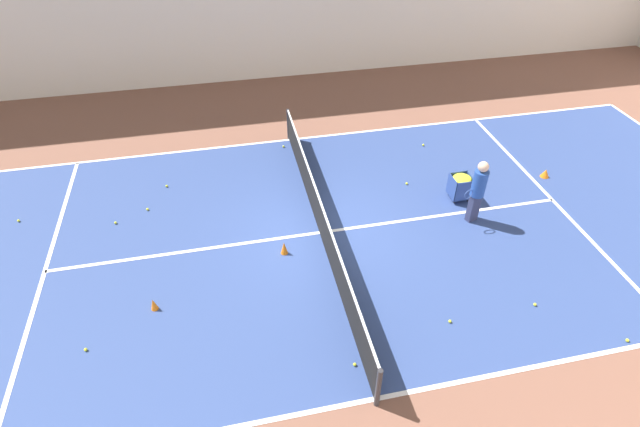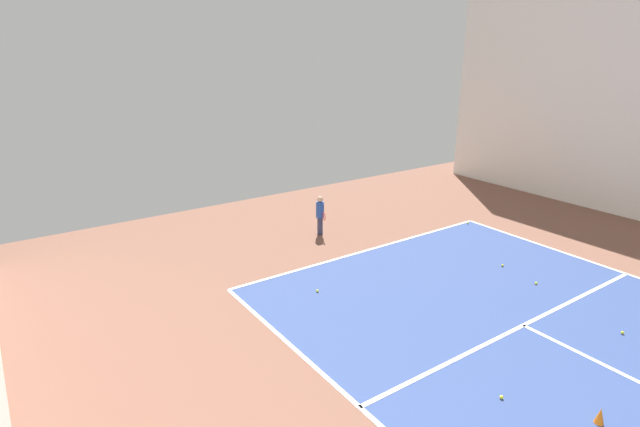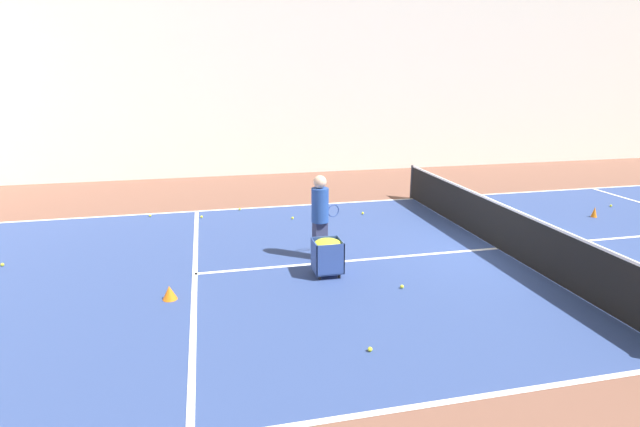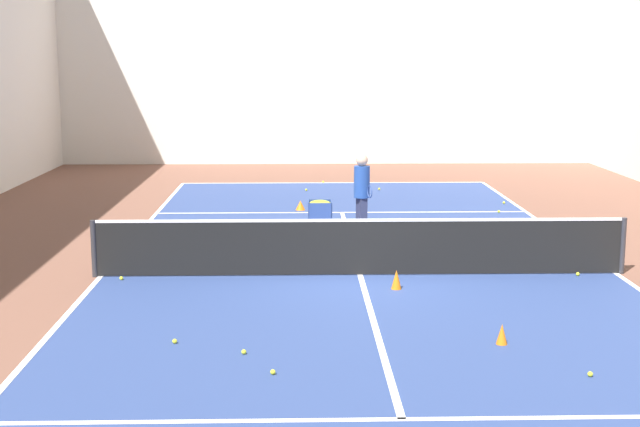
{
  "view_description": "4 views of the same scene",
  "coord_description": "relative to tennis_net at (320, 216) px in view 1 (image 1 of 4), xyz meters",
  "views": [
    {
      "loc": [
        9.5,
        -2.05,
        8.46
      ],
      "look_at": [
        0.0,
        0.0,
        0.64
      ],
      "focal_mm": 28.0,
      "sensor_mm": 36.0,
      "label": 1
    },
    {
      "loc": [
        9.5,
        -1.09,
        6.03
      ],
      "look_at": [
        0.49,
        -14.13,
        0.74
      ],
      "focal_mm": 28.0,
      "sensor_mm": 36.0,
      "label": 2
    },
    {
      "loc": [
        -9.5,
        6.31,
        3.82
      ],
      "look_at": [
        0.32,
        4.04,
        1.0
      ],
      "focal_mm": 28.0,
      "sensor_mm": 36.0,
      "label": 3
    },
    {
      "loc": [
        -1.16,
        -16.06,
        4.03
      ],
      "look_at": [
        -0.64,
        4.12,
        0.43
      ],
      "focal_mm": 50.0,
      "sensor_mm": 36.0,
      "label": 4
    }
  ],
  "objects": [
    {
      "name": "tennis_ball_5",
      "position": [
        3.43,
        2.09,
        -0.51
      ],
      "size": [
        0.07,
        0.07,
        0.07
      ],
      "primitive_type": "sphere",
      "color": "yellow",
      "rests_on": "ground"
    },
    {
      "name": "coach_at_net",
      "position": [
        0.32,
        4.04,
        0.49
      ],
      "size": [
        0.45,
        0.7,
        1.81
      ],
      "rotation": [
        0.0,
        0.0,
        -1.27
      ],
      "color": "#2D3351",
      "rests_on": "ground"
    },
    {
      "name": "tennis_ball_4",
      "position": [
        2.55,
        -5.38,
        -0.51
      ],
      "size": [
        0.07,
        0.07,
        0.07
      ],
      "primitive_type": "sphere",
      "color": "yellow",
      "rests_on": "ground"
    },
    {
      "name": "tennis_ball_2",
      "position": [
        -1.48,
        -5.2,
        -0.51
      ],
      "size": [
        0.07,
        0.07,
        0.07
      ],
      "primitive_type": "sphere",
      "color": "yellow",
      "rests_on": "ground"
    },
    {
      "name": "training_cone_1",
      "position": [
        0.56,
        -1.02,
        -0.37
      ],
      "size": [
        0.18,
        0.18,
        0.34
      ],
      "primitive_type": "cone",
      "color": "orange",
      "rests_on": "ground"
    },
    {
      "name": "tennis_ball_15",
      "position": [
        3.38,
        4.11,
        -0.51
      ],
      "size": [
        0.07,
        0.07,
        0.07
      ],
      "primitive_type": "sphere",
      "color": "yellow",
      "rests_on": "ground"
    },
    {
      "name": "line_service_near",
      "position": [
        0.0,
        -6.66,
        -0.54
      ],
      "size": [
        9.6,
        0.1,
        0.0
      ],
      "primitive_type": "cube",
      "color": "white",
      "rests_on": "ground"
    },
    {
      "name": "tennis_ball_14",
      "position": [
        4.03,
        -0.17,
        -0.51
      ],
      "size": [
        0.07,
        0.07,
        0.07
      ],
      "primitive_type": "sphere",
      "color": "yellow",
      "rests_on": "ground"
    },
    {
      "name": "tennis_ball_0",
      "position": [
        4.65,
        5.44,
        -0.51
      ],
      "size": [
        0.07,
        0.07,
        0.07
      ],
      "primitive_type": "sphere",
      "color": "yellow",
      "rests_on": "ground"
    },
    {
      "name": "line_centre_service",
      "position": [
        0.0,
        0.0,
        -0.54
      ],
      "size": [
        0.1,
        13.33,
        0.0
      ],
      "primitive_type": "cube",
      "color": "white",
      "rests_on": "ground"
    },
    {
      "name": "tennis_ball_1",
      "position": [
        -2.91,
        -3.92,
        -0.51
      ],
      "size": [
        0.07,
        0.07,
        0.07
      ],
      "primitive_type": "sphere",
      "color": "yellow",
      "rests_on": "ground"
    },
    {
      "name": "line_service_far",
      "position": [
        0.0,
        6.66,
        -0.54
      ],
      "size": [
        9.6,
        0.1,
        0.0
      ],
      "primitive_type": "cube",
      "color": "white",
      "rests_on": "ground"
    },
    {
      "name": "training_cone_2",
      "position": [
        -1.08,
        7.08,
        -0.42
      ],
      "size": [
        0.26,
        0.26,
        0.25
      ],
      "primitive_type": "cone",
      "color": "orange",
      "rests_on": "ground"
    },
    {
      "name": "tennis_ball_10",
      "position": [
        -4.37,
        -0.27,
        -0.51
      ],
      "size": [
        0.07,
        0.07,
        0.07
      ],
      "primitive_type": "sphere",
      "color": "yellow",
      "rests_on": "ground"
    },
    {
      "name": "tennis_ball_9",
      "position": [
        -3.5,
        4.19,
        -0.51
      ],
      "size": [
        0.07,
        0.07,
        0.07
      ],
      "primitive_type": "sphere",
      "color": "yellow",
      "rests_on": "ground"
    },
    {
      "name": "court_playing_area",
      "position": [
        0.0,
        0.0,
        -0.55
      ],
      "size": [
        9.6,
        24.23,
        0.0
      ],
      "color": "navy",
      "rests_on": "ground"
    },
    {
      "name": "training_cone_0",
      "position": [
        1.72,
        -4.06,
        -0.4
      ],
      "size": [
        0.16,
        0.16,
        0.29
      ],
      "primitive_type": "cone",
      "color": "orange",
      "rests_on": "ground"
    },
    {
      "name": "ball_cart",
      "position": [
        -0.64,
        4.12,
        -0.03
      ],
      "size": [
        0.54,
        0.55,
        0.74
      ],
      "color": "#2D478C",
      "rests_on": "ground"
    },
    {
      "name": "ground_plane",
      "position": [
        0.0,
        0.0,
        -0.55
      ],
      "size": [
        38.43,
        38.43,
        0.0
      ],
      "primitive_type": "plane",
      "color": "brown"
    },
    {
      "name": "line_sideline_right",
      "position": [
        4.8,
        0.0,
        -0.54
      ],
      "size": [
        0.1,
        24.23,
        0.0
      ],
      "primitive_type": "cube",
      "color": "white",
      "rests_on": "ground"
    },
    {
      "name": "line_sideline_left",
      "position": [
        -4.8,
        0.0,
        -0.54
      ],
      "size": [
        0.1,
        24.23,
        0.0
      ],
      "primitive_type": "cube",
      "color": "white",
      "rests_on": "ground"
    },
    {
      "name": "tennis_ball_7",
      "position": [
        -1.56,
        2.92,
        -0.51
      ],
      "size": [
        0.07,
        0.07,
        0.07
      ],
      "primitive_type": "sphere",
      "color": "yellow",
      "rests_on": "ground"
    },
    {
      "name": "tennis_ball_6",
      "position": [
        -1.9,
        -4.4,
        -0.51
      ],
      "size": [
        0.07,
        0.07,
        0.07
      ],
      "primitive_type": "sphere",
      "color": "yellow",
      "rests_on": "ground"
    },
    {
      "name": "tennis_ball_3",
      "position": [
        -2.12,
        -7.72,
        -0.51
      ],
      "size": [
        0.07,
        0.07,
        0.07
      ],
      "primitive_type": "sphere",
      "color": "yellow",
      "rests_on": "ground"
    },
    {
      "name": "tennis_net",
      "position": [
        0.0,
        0.0,
        0.0
      ],
      "size": [
        9.9,
        0.1,
        1.06
      ],
      "color": "#2D2D33",
      "rests_on": "ground"
    }
  ]
}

